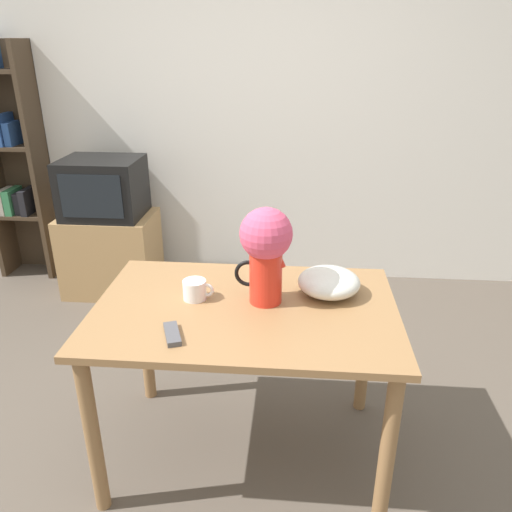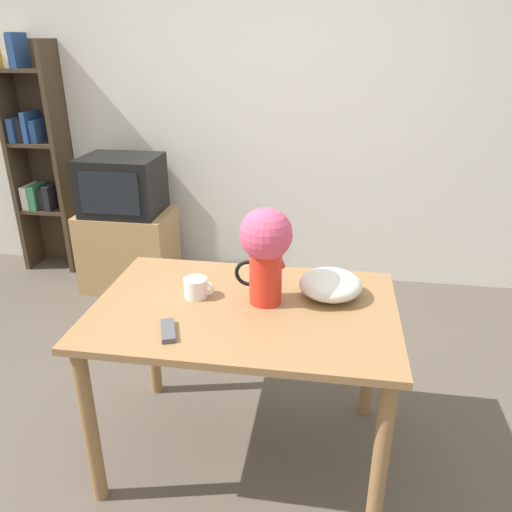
% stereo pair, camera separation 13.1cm
% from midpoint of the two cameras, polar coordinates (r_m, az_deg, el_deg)
% --- Properties ---
extents(ground_plane, '(12.00, 12.00, 0.00)m').
position_cam_midpoint_polar(ground_plane, '(2.49, -4.94, -21.66)').
color(ground_plane, brown).
extents(wall_back, '(8.00, 0.05, 2.60)m').
position_cam_midpoint_polar(wall_back, '(3.79, 1.87, 16.44)').
color(wall_back, silver).
rests_on(wall_back, ground_plane).
extents(table, '(1.23, 0.82, 0.77)m').
position_cam_midpoint_polar(table, '(2.10, 0.51, -8.47)').
color(table, olive).
rests_on(table, ground_plane).
extents(flower_vase, '(0.23, 0.21, 0.40)m').
position_cam_midpoint_polar(flower_vase, '(1.97, 3.03, 1.05)').
color(flower_vase, red).
rests_on(flower_vase, table).
extents(coffee_mug, '(0.13, 0.10, 0.08)m').
position_cam_midpoint_polar(coffee_mug, '(2.10, -5.07, -3.66)').
color(coffee_mug, white).
rests_on(coffee_mug, table).
extents(white_bowl, '(0.26, 0.26, 0.11)m').
position_cam_midpoint_polar(white_bowl, '(2.12, 10.27, -3.25)').
color(white_bowl, silver).
rests_on(white_bowl, table).
extents(remote_control, '(0.10, 0.16, 0.02)m').
position_cam_midpoint_polar(remote_control, '(1.87, -8.03, -8.48)').
color(remote_control, '#4C4C51').
rests_on(remote_control, table).
extents(tv_stand, '(0.66, 0.46, 0.60)m').
position_cam_midpoint_polar(tv_stand, '(3.89, -13.35, 0.70)').
color(tv_stand, tan).
rests_on(tv_stand, ground_plane).
extents(tv_set, '(0.54, 0.45, 0.41)m').
position_cam_midpoint_polar(tv_set, '(3.73, -14.08, 7.87)').
color(tv_set, black).
rests_on(tv_set, tv_stand).
extents(bookshelf, '(0.43, 0.27, 1.81)m').
position_cam_midpoint_polar(bookshelf, '(4.30, -22.83, 10.89)').
color(bookshelf, '#423323').
rests_on(bookshelf, ground_plane).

